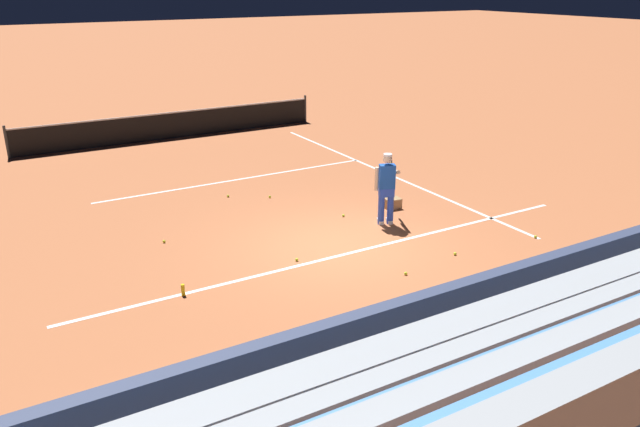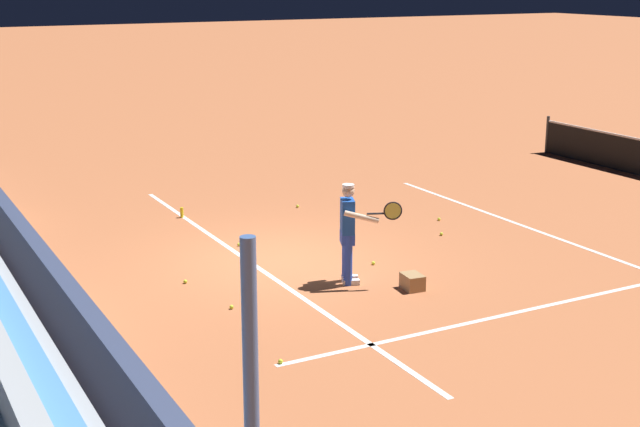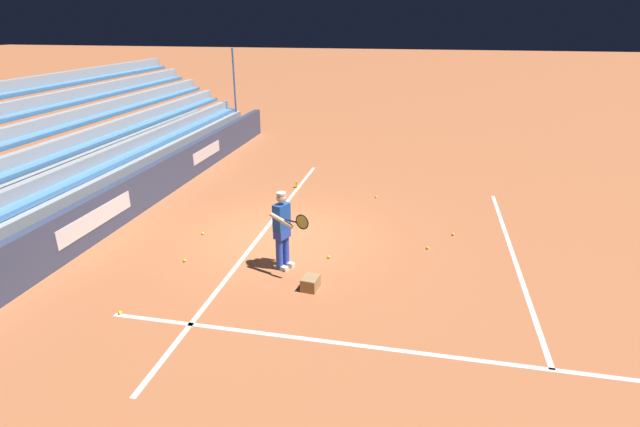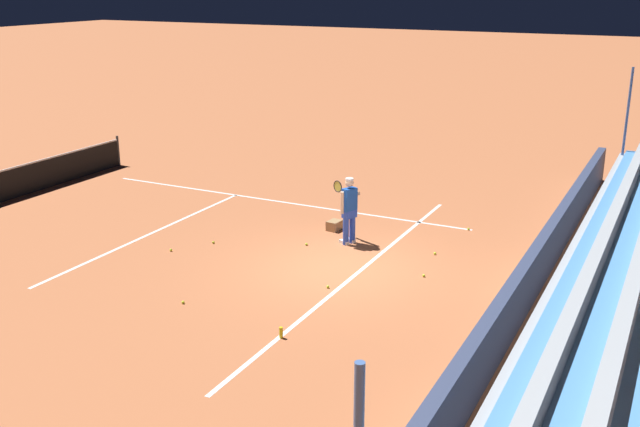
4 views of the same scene
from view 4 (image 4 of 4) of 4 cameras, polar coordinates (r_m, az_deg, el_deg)
ground_plane at (r=17.41m, az=1.44°, el=-4.22°), size 160.00×160.00×0.00m
court_baseline_white at (r=17.21m, az=2.95°, el=-4.48°), size 12.00×0.10×0.01m
court_sideline_white at (r=22.61m, az=-3.24°, el=0.94°), size 0.10×12.00×0.01m
court_service_line_white at (r=20.23m, az=-12.78°, el=-1.50°), size 8.22×0.10×0.01m
back_wall_sponsor_board at (r=15.97m, az=15.65°, el=-4.83°), size 22.31×0.25×1.10m
tennis_player at (r=18.76m, az=2.21°, el=0.30°), size 0.85×0.92×1.71m
ball_box_cardboard at (r=19.97m, az=1.10°, el=-0.91°), size 0.43×0.34×0.26m
tennis_ball_stray_back at (r=19.19m, az=-8.13°, el=-2.19°), size 0.07×0.07×0.07m
tennis_ball_on_baseline at (r=15.84m, az=-10.39°, el=-6.67°), size 0.07×0.07×0.07m
tennis_ball_toward_net at (r=18.45m, az=8.75°, el=-3.03°), size 0.07×0.07×0.07m
tennis_ball_far_right at (r=17.08m, az=7.91°, el=-4.71°), size 0.07×0.07×0.07m
tennis_ball_by_box at (r=20.38m, az=11.25°, el=-1.16°), size 0.07×0.07×0.07m
tennis_ball_midcourt at (r=18.87m, az=-1.04°, el=-2.35°), size 0.07×0.07×0.07m
tennis_ball_near_player at (r=18.83m, az=-11.29°, el=-2.74°), size 0.07×0.07×0.07m
tennis_ball_far_left at (r=16.33m, az=0.60°, el=-5.60°), size 0.07×0.07×0.07m
water_bottle at (r=14.17m, az=-2.99°, el=-9.05°), size 0.07×0.07×0.22m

